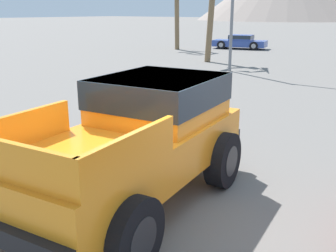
# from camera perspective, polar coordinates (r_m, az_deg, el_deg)

# --- Properties ---
(ground_plane) EXTENTS (320.00, 320.00, 0.00)m
(ground_plane) POSITION_cam_1_polar(r_m,az_deg,el_deg) (6.76, -0.13, -10.62)
(ground_plane) COLOR slate
(orange_pickup_truck) EXTENTS (2.83, 5.08, 2.00)m
(orange_pickup_truck) POSITION_cam_1_polar(r_m,az_deg,el_deg) (6.43, -4.03, -1.21)
(orange_pickup_truck) COLOR orange
(orange_pickup_truck) RESTS_ON ground_plane
(parked_car_blue) EXTENTS (4.61, 2.69, 1.14)m
(parked_car_blue) POSITION_cam_1_polar(r_m,az_deg,el_deg) (33.89, 10.43, 11.96)
(parked_car_blue) COLOR #334C9E
(parked_car_blue) RESTS_ON ground_plane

